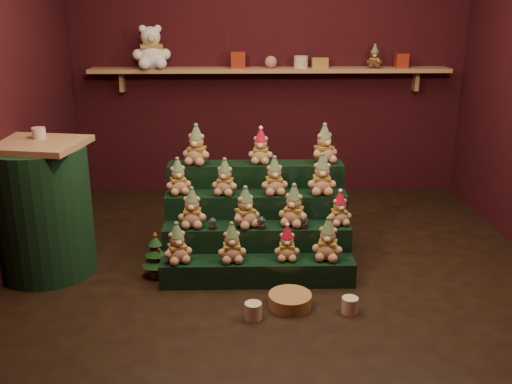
{
  "coord_description": "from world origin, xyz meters",
  "views": [
    {
      "loc": [
        -0.27,
        -3.93,
        1.94
      ],
      "look_at": [
        -0.18,
        0.25,
        0.55
      ],
      "focal_mm": 40.0,
      "sensor_mm": 36.0,
      "label": 1
    }
  ],
  "objects_px": {
    "side_table": "(43,209)",
    "snow_globe_c": "(304,222)",
    "brown_bear": "(374,57)",
    "wicker_basket": "(290,300)",
    "snow_globe_a": "(213,223)",
    "mug_right": "(350,305)",
    "mug_left": "(253,311)",
    "white_bear": "(151,41)",
    "snow_globe_b": "(261,223)",
    "riser_tier_front": "(258,271)",
    "mini_christmas_tree": "(156,255)"
  },
  "relations": [
    {
      "from": "side_table",
      "to": "snow_globe_c",
      "type": "bearing_deg",
      "value": 8.14
    },
    {
      "from": "brown_bear",
      "to": "wicker_basket",
      "type": "bearing_deg",
      "value": -105.64
    },
    {
      "from": "snow_globe_c",
      "to": "wicker_basket",
      "type": "xyz_separation_m",
      "value": [
        -0.14,
        -0.51,
        -0.36
      ]
    },
    {
      "from": "snow_globe_a",
      "to": "mug_right",
      "type": "relative_size",
      "value": 0.79
    },
    {
      "from": "mug_left",
      "to": "white_bear",
      "type": "relative_size",
      "value": 0.21
    },
    {
      "from": "white_bear",
      "to": "brown_bear",
      "type": "distance_m",
      "value": 2.21
    },
    {
      "from": "mug_right",
      "to": "white_bear",
      "type": "relative_size",
      "value": 0.21
    },
    {
      "from": "snow_globe_b",
      "to": "mug_right",
      "type": "xyz_separation_m",
      "value": [
        0.56,
        -0.6,
        -0.35
      ]
    },
    {
      "from": "wicker_basket",
      "to": "mug_left",
      "type": "bearing_deg",
      "value": -149.04
    },
    {
      "from": "riser_tier_front",
      "to": "mug_right",
      "type": "height_order",
      "value": "riser_tier_front"
    },
    {
      "from": "snow_globe_b",
      "to": "snow_globe_c",
      "type": "relative_size",
      "value": 0.99
    },
    {
      "from": "mini_christmas_tree",
      "to": "wicker_basket",
      "type": "xyz_separation_m",
      "value": [
        0.96,
        -0.47,
        -0.13
      ]
    },
    {
      "from": "snow_globe_a",
      "to": "wicker_basket",
      "type": "bearing_deg",
      "value": -43.63
    },
    {
      "from": "side_table",
      "to": "mini_christmas_tree",
      "type": "distance_m",
      "value": 0.9
    },
    {
      "from": "riser_tier_front",
      "to": "snow_globe_b",
      "type": "distance_m",
      "value": 0.36
    },
    {
      "from": "mini_christmas_tree",
      "to": "mug_right",
      "type": "xyz_separation_m",
      "value": [
        1.34,
        -0.56,
        -0.12
      ]
    },
    {
      "from": "white_bear",
      "to": "mug_right",
      "type": "bearing_deg",
      "value": -69.18
    },
    {
      "from": "mug_left",
      "to": "white_bear",
      "type": "bearing_deg",
      "value": 110.7
    },
    {
      "from": "riser_tier_front",
      "to": "mini_christmas_tree",
      "type": "distance_m",
      "value": 0.76
    },
    {
      "from": "mini_christmas_tree",
      "to": "mug_left",
      "type": "distance_m",
      "value": 0.95
    },
    {
      "from": "snow_globe_b",
      "to": "snow_globe_a",
      "type": "bearing_deg",
      "value": -180.0
    },
    {
      "from": "riser_tier_front",
      "to": "mug_right",
      "type": "relative_size",
      "value": 12.99
    },
    {
      "from": "snow_globe_a",
      "to": "snow_globe_b",
      "type": "height_order",
      "value": "snow_globe_b"
    },
    {
      "from": "mini_christmas_tree",
      "to": "mug_right",
      "type": "bearing_deg",
      "value": -22.51
    },
    {
      "from": "mug_right",
      "to": "snow_globe_a",
      "type": "bearing_deg",
      "value": 147.01
    },
    {
      "from": "wicker_basket",
      "to": "snow_globe_c",
      "type": "bearing_deg",
      "value": 74.94
    },
    {
      "from": "mug_right",
      "to": "white_bear",
      "type": "xyz_separation_m",
      "value": [
        -1.59,
        2.47,
        1.53
      ]
    },
    {
      "from": "mini_christmas_tree",
      "to": "brown_bear",
      "type": "distance_m",
      "value": 3.01
    },
    {
      "from": "mini_christmas_tree",
      "to": "mug_right",
      "type": "distance_m",
      "value": 1.46
    },
    {
      "from": "snow_globe_a",
      "to": "mini_christmas_tree",
      "type": "distance_m",
      "value": 0.48
    },
    {
      "from": "riser_tier_front",
      "to": "snow_globe_a",
      "type": "xyz_separation_m",
      "value": [
        -0.32,
        0.16,
        0.31
      ]
    },
    {
      "from": "side_table",
      "to": "mug_right",
      "type": "distance_m",
      "value": 2.32
    },
    {
      "from": "snow_globe_a",
      "to": "mini_christmas_tree",
      "type": "relative_size",
      "value": 0.24
    },
    {
      "from": "snow_globe_b",
      "to": "snow_globe_c",
      "type": "distance_m",
      "value": 0.31
    },
    {
      "from": "mug_left",
      "to": "wicker_basket",
      "type": "xyz_separation_m",
      "value": [
        0.25,
        0.15,
        -0.01
      ]
    },
    {
      "from": "snow_globe_a",
      "to": "wicker_basket",
      "type": "relative_size",
      "value": 0.29
    },
    {
      "from": "wicker_basket",
      "to": "brown_bear",
      "type": "relative_size",
      "value": 1.31
    },
    {
      "from": "riser_tier_front",
      "to": "snow_globe_b",
      "type": "relative_size",
      "value": 15.37
    },
    {
      "from": "riser_tier_front",
      "to": "mug_right",
      "type": "bearing_deg",
      "value": -36.31
    },
    {
      "from": "snow_globe_b",
      "to": "mug_right",
      "type": "height_order",
      "value": "snow_globe_b"
    },
    {
      "from": "riser_tier_front",
      "to": "wicker_basket",
      "type": "xyz_separation_m",
      "value": [
        0.21,
        -0.35,
        -0.04
      ]
    },
    {
      "from": "snow_globe_a",
      "to": "wicker_basket",
      "type": "xyz_separation_m",
      "value": [
        0.53,
        -0.51,
        -0.36
      ]
    },
    {
      "from": "snow_globe_b",
      "to": "white_bear",
      "type": "xyz_separation_m",
      "value": [
        -1.03,
        1.87,
        1.17
      ]
    },
    {
      "from": "snow_globe_c",
      "to": "wicker_basket",
      "type": "relative_size",
      "value": 0.32
    },
    {
      "from": "snow_globe_b",
      "to": "wicker_basket",
      "type": "bearing_deg",
      "value": -70.84
    },
    {
      "from": "wicker_basket",
      "to": "snow_globe_a",
      "type": "bearing_deg",
      "value": 136.37
    },
    {
      "from": "snow_globe_b",
      "to": "mini_christmas_tree",
      "type": "height_order",
      "value": "snow_globe_b"
    },
    {
      "from": "mug_right",
      "to": "brown_bear",
      "type": "relative_size",
      "value": 0.48
    },
    {
      "from": "snow_globe_a",
      "to": "brown_bear",
      "type": "bearing_deg",
      "value": 50.64
    },
    {
      "from": "wicker_basket",
      "to": "brown_bear",
      "type": "height_order",
      "value": "brown_bear"
    }
  ]
}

